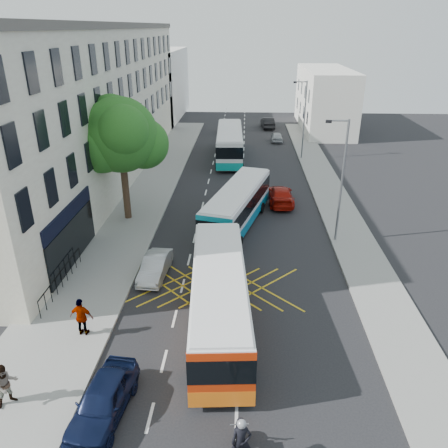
# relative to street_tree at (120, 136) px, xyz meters

# --- Properties ---
(ground) EXTENTS (120.00, 120.00, 0.00)m
(ground) POSITION_rel_street_tree_xyz_m (8.51, -14.97, -6.29)
(ground) COLOR black
(ground) RESTS_ON ground
(pavement_left) EXTENTS (5.00, 70.00, 0.15)m
(pavement_left) POSITION_rel_street_tree_xyz_m (0.01, 0.03, -6.22)
(pavement_left) COLOR gray
(pavement_left) RESTS_ON ground
(pavement_right) EXTENTS (3.00, 70.00, 0.15)m
(pavement_right) POSITION_rel_street_tree_xyz_m (16.01, 0.03, -6.22)
(pavement_right) COLOR gray
(pavement_right) RESTS_ON ground
(terrace_main) EXTENTS (8.30, 45.00, 13.50)m
(terrace_main) POSITION_rel_street_tree_xyz_m (-5.49, 9.52, 0.46)
(terrace_main) COLOR beige
(terrace_main) RESTS_ON ground
(terrace_far) EXTENTS (8.00, 20.00, 10.00)m
(terrace_far) POSITION_rel_street_tree_xyz_m (-5.49, 40.03, -1.29)
(terrace_far) COLOR silver
(terrace_far) RESTS_ON ground
(building_right) EXTENTS (6.00, 18.00, 8.00)m
(building_right) POSITION_rel_street_tree_xyz_m (19.51, 33.03, -2.29)
(building_right) COLOR silver
(building_right) RESTS_ON ground
(street_tree) EXTENTS (6.30, 5.70, 8.80)m
(street_tree) POSITION_rel_street_tree_xyz_m (0.00, 0.00, 0.00)
(street_tree) COLOR #382619
(street_tree) RESTS_ON pavement_left
(lamp_near) EXTENTS (1.45, 0.15, 8.00)m
(lamp_near) POSITION_rel_street_tree_xyz_m (14.71, -2.97, -1.68)
(lamp_near) COLOR slate
(lamp_near) RESTS_ON pavement_right
(lamp_far) EXTENTS (1.45, 0.15, 8.00)m
(lamp_far) POSITION_rel_street_tree_xyz_m (14.71, 17.03, -1.68)
(lamp_far) COLOR slate
(lamp_far) RESTS_ON pavement_right
(railings) EXTENTS (0.08, 5.60, 1.14)m
(railings) POSITION_rel_street_tree_xyz_m (-1.19, -9.67, -5.57)
(railings) COLOR black
(railings) RESTS_ON pavement_left
(bus_near) EXTENTS (3.29, 10.92, 3.03)m
(bus_near) POSITION_rel_street_tree_xyz_m (7.56, -12.35, -4.70)
(bus_near) COLOR silver
(bus_near) RESTS_ON ground
(bus_mid) EXTENTS (4.97, 10.47, 2.87)m
(bus_mid) POSITION_rel_street_tree_xyz_m (8.17, -0.67, -4.78)
(bus_mid) COLOR silver
(bus_mid) RESTS_ON ground
(bus_far) EXTENTS (3.14, 11.51, 3.21)m
(bus_far) POSITION_rel_street_tree_xyz_m (6.98, 16.79, -4.60)
(bus_far) COLOR silver
(bus_far) RESTS_ON ground
(motorbike) EXTENTS (0.74, 2.24, 1.99)m
(motorbike) POSITION_rel_street_tree_xyz_m (8.69, -19.65, -5.36)
(motorbike) COLOR black
(motorbike) RESTS_ON ground
(parked_car_blue) EXTENTS (2.09, 4.26, 1.40)m
(parked_car_blue) POSITION_rel_street_tree_xyz_m (3.61, -17.86, -5.59)
(parked_car_blue) COLOR black
(parked_car_blue) RESTS_ON ground
(parked_car_silver) EXTENTS (1.54, 3.81, 1.23)m
(parked_car_silver) POSITION_rel_street_tree_xyz_m (3.61, -7.98, -5.68)
(parked_car_silver) COLOR #B2B6BB
(parked_car_silver) RESTS_ON ground
(red_hatchback) EXTENTS (2.03, 4.81, 1.38)m
(red_hatchback) POSITION_rel_street_tree_xyz_m (11.60, 3.85, -5.60)
(red_hatchback) COLOR #9D1006
(red_hatchback) RESTS_ON ground
(distant_car_grey) EXTENTS (2.18, 4.33, 1.17)m
(distant_car_grey) POSITION_rel_street_tree_xyz_m (6.26, 29.12, -5.71)
(distant_car_grey) COLOR #45464D
(distant_car_grey) RESTS_ON ground
(distant_car_silver) EXTENTS (1.48, 3.46, 1.17)m
(distant_car_silver) POSITION_rel_street_tree_xyz_m (12.62, 24.83, -5.71)
(distant_car_silver) COLOR #A8ACB0
(distant_car_silver) RESTS_ON ground
(distant_car_dark) EXTENTS (1.96, 4.60, 1.48)m
(distant_car_dark) POSITION_rel_street_tree_xyz_m (11.78, 32.76, -5.55)
(distant_car_dark) COLOR black
(distant_car_dark) RESTS_ON ground
(pedestrian_near) EXTENTS (1.09, 1.09, 1.79)m
(pedestrian_near) POSITION_rel_street_tree_xyz_m (-0.07, -17.66, -5.25)
(pedestrian_near) COLOR gray
(pedestrian_near) RESTS_ON pavement_left
(pedestrian_far) EXTENTS (1.15, 0.58, 1.90)m
(pedestrian_far) POSITION_rel_street_tree_xyz_m (1.33, -13.51, -5.19)
(pedestrian_far) COLOR gray
(pedestrian_far) RESTS_ON pavement_left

